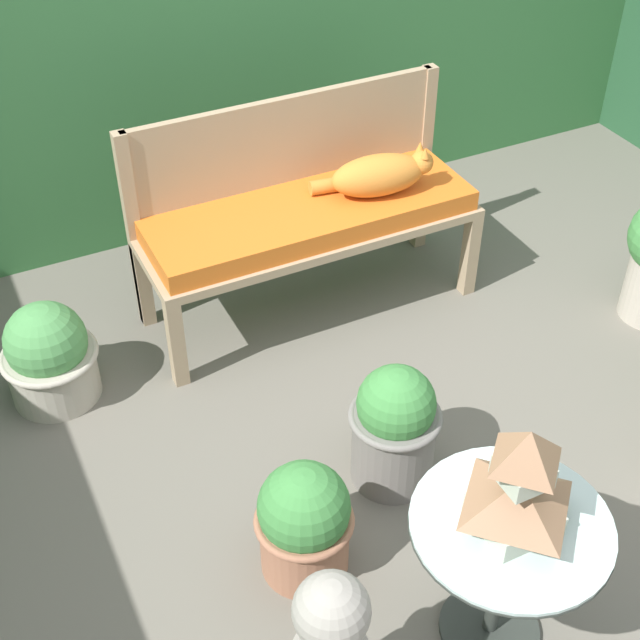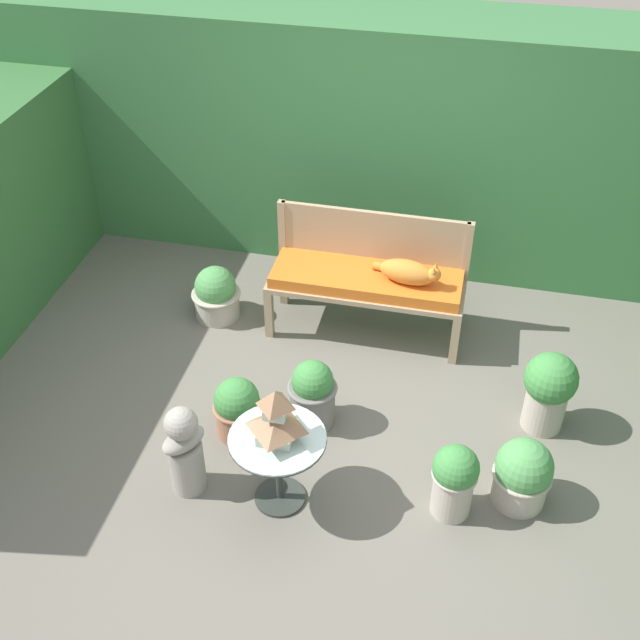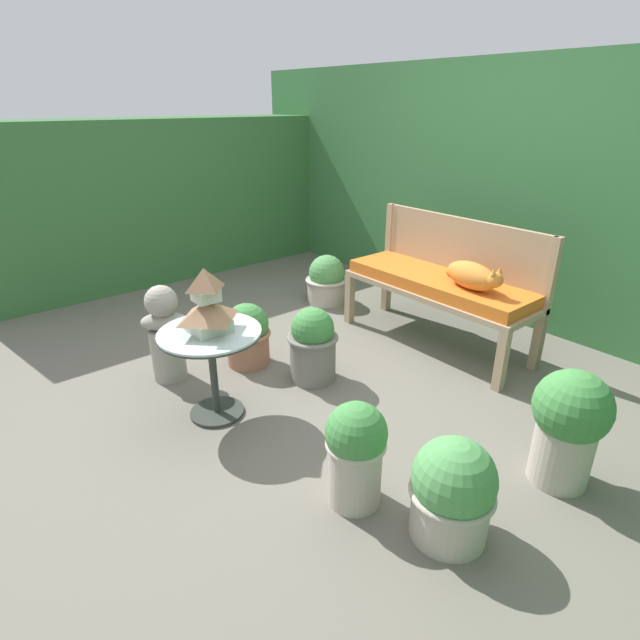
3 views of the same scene
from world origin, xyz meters
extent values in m
plane|color=#666056|center=(0.00, 0.00, 0.00)|extent=(30.00, 30.00, 0.00)
cube|color=#38703D|center=(0.00, 2.35, 1.02)|extent=(6.40, 0.90, 2.04)
cube|color=#336633|center=(-2.85, 0.15, 0.78)|extent=(0.70, 3.50, 1.57)
cube|color=tan|center=(-0.61, 0.83, 0.21)|extent=(0.06, 0.06, 0.41)
cube|color=tan|center=(0.80, 0.83, 0.21)|extent=(0.06, 0.06, 0.41)
cube|color=tan|center=(-0.61, 1.27, 0.21)|extent=(0.06, 0.06, 0.41)
cube|color=tan|center=(0.80, 1.27, 0.21)|extent=(0.06, 0.06, 0.41)
cube|color=tan|center=(0.10, 1.05, 0.43)|extent=(1.47, 0.50, 0.04)
cube|color=orange|center=(0.10, 1.05, 0.50)|extent=(1.41, 0.46, 0.09)
cube|color=tan|center=(-0.61, 1.28, 0.47)|extent=(0.06, 0.06, 0.94)
cube|color=tan|center=(0.81, 1.28, 0.47)|extent=(0.06, 0.06, 0.94)
cube|color=tan|center=(0.10, 1.28, 0.73)|extent=(1.41, 0.04, 0.40)
ellipsoid|color=orange|center=(0.40, 1.00, 0.63)|extent=(0.44, 0.24, 0.18)
sphere|color=orange|center=(0.60, 0.97, 0.66)|extent=(0.10, 0.10, 0.10)
cone|color=orange|center=(0.60, 1.00, 0.72)|extent=(0.04, 0.04, 0.05)
cone|color=orange|center=(0.59, 0.94, 0.72)|extent=(0.04, 0.04, 0.05)
cylinder|color=orange|center=(0.25, 1.10, 0.58)|extent=(0.23, 0.10, 0.06)
cylinder|color=#2D332D|center=(-0.11, -0.70, 0.01)|extent=(0.32, 0.32, 0.02)
cylinder|color=#2D332D|center=(-0.11, -0.70, 0.26)|extent=(0.04, 0.04, 0.53)
cylinder|color=silver|center=(-0.11, -0.70, 0.54)|extent=(0.58, 0.58, 0.01)
torus|color=#2D332D|center=(-0.11, -0.70, 0.52)|extent=(0.58, 0.58, 0.02)
cube|color=#B2BCA8|center=(-0.11, -0.70, 0.58)|extent=(0.20, 0.20, 0.08)
pyramid|color=#936B4C|center=(-0.11, -0.70, 0.67)|extent=(0.27, 0.27, 0.11)
cube|color=#B2BCA8|center=(-0.11, -0.70, 0.76)|extent=(0.13, 0.13, 0.07)
pyramid|color=#936B4C|center=(-0.11, -0.70, 0.85)|extent=(0.17, 0.17, 0.12)
cylinder|color=gray|center=(-0.69, -0.73, 0.18)|extent=(0.22, 0.22, 0.36)
ellipsoid|color=gray|center=(-0.69, -0.73, 0.41)|extent=(0.29, 0.33, 0.11)
sphere|color=gray|center=(-0.69, -0.73, 0.55)|extent=(0.21, 0.21, 0.21)
cylinder|color=#ADA393|center=(0.92, -0.55, 0.16)|extent=(0.24, 0.24, 0.33)
torus|color=#ADA393|center=(0.92, -0.55, 0.32)|extent=(0.28, 0.28, 0.03)
sphere|color=#3D7F3D|center=(0.92, -0.55, 0.38)|extent=(0.28, 0.28, 0.28)
cylinder|color=slate|center=(-0.07, 0.00, 0.16)|extent=(0.30, 0.30, 0.32)
torus|color=slate|center=(-0.07, 0.00, 0.30)|extent=(0.34, 0.34, 0.03)
sphere|color=#3D7F3D|center=(-0.07, 0.00, 0.37)|extent=(0.28, 0.28, 0.28)
cylinder|color=#ADA393|center=(-1.09, 0.98, 0.11)|extent=(0.36, 0.36, 0.22)
torus|color=#ADA393|center=(-1.09, 0.98, 0.21)|extent=(0.39, 0.39, 0.03)
sphere|color=#4C8E4C|center=(-1.09, 0.98, 0.28)|extent=(0.33, 0.33, 0.33)
cylinder|color=#ADA393|center=(1.32, -0.38, 0.12)|extent=(0.33, 0.33, 0.23)
torus|color=#ADA393|center=(1.32, -0.38, 0.22)|extent=(0.36, 0.36, 0.03)
sphere|color=#4C8E4C|center=(1.32, -0.38, 0.30)|extent=(0.35, 0.35, 0.35)
cylinder|color=#9E664C|center=(-0.53, -0.22, 0.12)|extent=(0.30, 0.30, 0.24)
torus|color=#9E664C|center=(-0.53, -0.22, 0.23)|extent=(0.33, 0.33, 0.03)
sphere|color=#3D7F3D|center=(-0.53, -0.22, 0.30)|extent=(0.30, 0.30, 0.30)
cylinder|color=#ADA393|center=(1.46, 0.31, 0.18)|extent=(0.28, 0.28, 0.36)
torus|color=#ADA393|center=(1.46, 0.31, 0.35)|extent=(0.31, 0.31, 0.03)
sphere|color=#3D7F3D|center=(1.46, 0.31, 0.42)|extent=(0.35, 0.35, 0.35)
camera|label=1|loc=(-1.29, -1.87, 2.56)|focal=50.00mm
camera|label=2|loc=(0.85, -3.79, 3.96)|focal=45.00mm
camera|label=3|loc=(2.21, -1.83, 1.71)|focal=28.00mm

